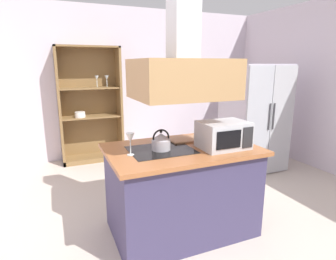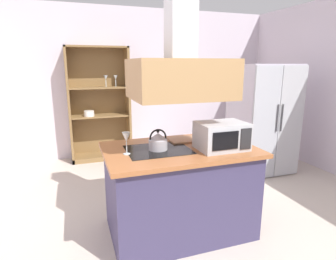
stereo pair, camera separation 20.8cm
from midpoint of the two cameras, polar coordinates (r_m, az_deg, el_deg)
name	(u,v)px [view 2 (the right image)]	position (r m, az deg, el deg)	size (l,w,h in m)	color
ground_plane	(176,238)	(3.00, 3.87, -21.23)	(7.80, 7.80, 0.00)	beige
wall_back	(121,83)	(5.37, -8.50, 9.42)	(6.00, 0.12, 2.70)	silver
kitchen_island	(179,190)	(2.91, 4.37, -12.07)	(1.47, 0.95, 0.90)	#3B3658
range_hood	(180,65)	(2.63, 4.86, 13.12)	(0.90, 0.70, 1.31)	tan
refrigerator	(262,119)	(4.72, 19.91, 2.15)	(0.90, 0.78, 1.70)	silver
dish_cabinet	(99,110)	(5.15, -12.69, 3.90)	(1.06, 0.40, 2.00)	olive
kettle	(158,141)	(2.65, 0.20, -2.32)	(0.18, 0.18, 0.20)	#B2B0B8
cutting_board	(185,140)	(3.00, 5.47, -2.02)	(0.34, 0.24, 0.02)	#AE7C5A
microwave	(222,136)	(2.74, 13.02, -1.19)	(0.46, 0.35, 0.26)	#B7BABF
wine_glass_on_counter	(126,138)	(2.52, -6.18, -1.68)	(0.08, 0.08, 0.21)	silver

